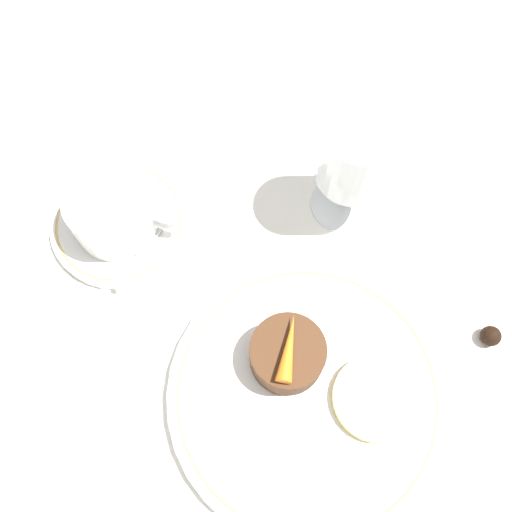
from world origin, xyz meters
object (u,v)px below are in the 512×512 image
object	(u,v)px
dessert_cake	(287,354)
fork	(132,350)
dinner_plate	(309,396)
coffee_cup	(112,211)
wine_glass	(356,158)

from	to	relation	value
dessert_cake	fork	bearing A→B (deg)	-173.02
dinner_plate	dessert_cake	distance (m)	0.05
dinner_plate	dessert_cake	size ratio (longest dim) A/B	3.74
dinner_plate	dessert_cake	world-z (taller)	dessert_cake
coffee_cup	dessert_cake	size ratio (longest dim) A/B	1.63
wine_glass	coffee_cup	bearing A→B (deg)	-162.18
dinner_plate	fork	bearing A→B (deg)	176.57
dinner_plate	wine_glass	world-z (taller)	wine_glass
dinner_plate	wine_glass	bearing A→B (deg)	89.11
coffee_cup	dessert_cake	bearing A→B (deg)	-28.58
wine_glass	fork	size ratio (longest dim) A/B	0.75
fork	dessert_cake	bearing A→B (deg)	6.98
dessert_cake	wine_glass	bearing A→B (deg)	80.39
wine_glass	dessert_cake	bearing A→B (deg)	-99.61
coffee_cup	dinner_plate	bearing A→B (deg)	-31.25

